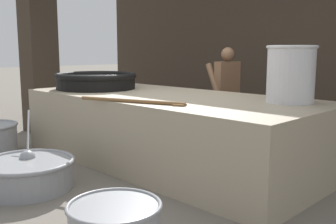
{
  "coord_description": "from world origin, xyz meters",
  "views": [
    {
      "loc": [
        3.5,
        -3.5,
        1.42
      ],
      "look_at": [
        0.0,
        0.0,
        0.65
      ],
      "focal_mm": 42.0,
      "sensor_mm": 36.0,
      "label": 1
    }
  ],
  "objects_px": {
    "cook": "(227,91)",
    "prep_bowl_vegetables": "(27,172)",
    "stock_pot": "(291,73)",
    "giant_wok_near": "(96,80)"
  },
  "relations": [
    {
      "from": "giant_wok_near",
      "to": "cook",
      "type": "xyz_separation_m",
      "value": [
        1.2,
        1.59,
        -0.19
      ]
    },
    {
      "from": "giant_wok_near",
      "to": "stock_pot",
      "type": "xyz_separation_m",
      "value": [
        2.79,
        0.59,
        0.19
      ]
    },
    {
      "from": "stock_pot",
      "to": "prep_bowl_vegetables",
      "type": "bearing_deg",
      "value": -128.3
    },
    {
      "from": "giant_wok_near",
      "to": "prep_bowl_vegetables",
      "type": "height_order",
      "value": "giant_wok_near"
    },
    {
      "from": "cook",
      "to": "prep_bowl_vegetables",
      "type": "height_order",
      "value": "cook"
    },
    {
      "from": "giant_wok_near",
      "to": "prep_bowl_vegetables",
      "type": "relative_size",
      "value": 1.02
    },
    {
      "from": "prep_bowl_vegetables",
      "to": "giant_wok_near",
      "type": "bearing_deg",
      "value": 123.13
    },
    {
      "from": "cook",
      "to": "stock_pot",
      "type": "bearing_deg",
      "value": 153.96
    },
    {
      "from": "giant_wok_near",
      "to": "cook",
      "type": "bearing_deg",
      "value": 53.02
    },
    {
      "from": "stock_pot",
      "to": "prep_bowl_vegetables",
      "type": "xyz_separation_m",
      "value": [
        -1.74,
        -2.2,
        -1.01
      ]
    }
  ]
}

